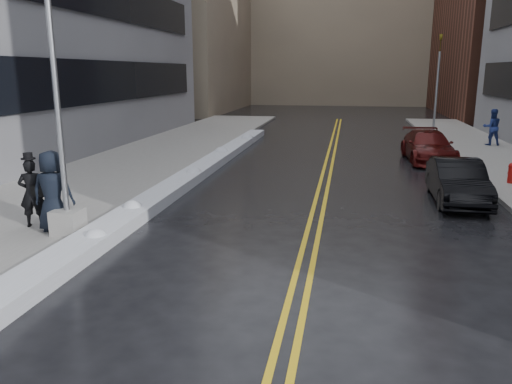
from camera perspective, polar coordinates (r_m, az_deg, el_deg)
The scene contains 15 objects.
ground at distance 9.96m, azimuth -9.77°, elevation -10.17°, with size 160.00×160.00×0.00m, color black.
sidewalk_west at distance 20.97m, azimuth -15.25°, elevation 2.40°, with size 5.50×50.00×0.15m, color gray.
lane_line_left at distance 18.97m, azimuth 7.44°, elevation 1.40°, with size 0.12×50.00×0.01m, color gold.
lane_line_right at distance 18.96m, azimuth 8.35°, elevation 1.36°, with size 0.12×50.00×0.01m, color gold.
snow_ridge at distance 17.90m, azimuth -8.44°, elevation 1.17°, with size 0.90×30.00×0.34m, color silver.
building_west_far at distance 56.00m, azimuth -9.71°, elevation 18.58°, with size 14.00×22.00×18.00m, color gray.
building_far at distance 68.90m, azimuth 9.88°, elevation 19.28°, with size 36.00×16.00×22.00m, color gray.
lamppost at distance 12.49m, azimuth -21.48°, elevation 6.01°, with size 0.65×0.65×7.62m.
fire_hydrant at distance 19.70m, azimuth 27.20°, elevation 2.06°, with size 0.26×0.26×0.73m.
traffic_signal at distance 32.95m, azimuth 20.01°, elevation 11.82°, with size 0.16×0.20×6.00m.
pedestrian_fedora at distance 13.69m, azimuth -24.24°, elevation -0.13°, with size 0.63×0.41×1.73m, color black.
pedestrian_c at distance 13.09m, azimuth -22.24°, elevation 0.08°, with size 0.98×0.64×2.00m, color black.
pedestrian_east at distance 29.45m, azimuth 25.36°, elevation 6.71°, with size 0.93×0.72×1.91m, color navy.
car_black at distance 16.66m, azimuth 22.03°, elevation 1.12°, with size 1.41×4.04×1.33m, color black.
car_maroon at distance 23.92m, azimuth 19.07°, elevation 4.95°, with size 1.92×4.73×1.37m, color #430B0A.
Camera 1 is at (3.26, -8.53, 3.99)m, focal length 35.00 mm.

